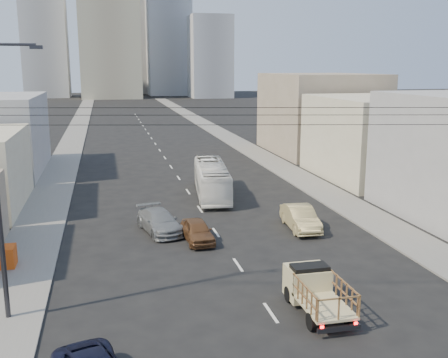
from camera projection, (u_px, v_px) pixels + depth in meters
name	position (u px, v px, depth m)	size (l,w,h in m)	color
ground	(285.00, 334.00, 21.84)	(420.00, 420.00, 0.00)	black
sidewalk_left	(75.00, 134.00, 85.97)	(3.50, 180.00, 0.12)	slate
sidewalk_right	(215.00, 130.00, 91.08)	(3.50, 180.00, 0.12)	slate
lane_dashes	(157.00, 147.00, 72.34)	(0.15, 104.00, 0.01)	silver
flatbed_pickup	(316.00, 289.00, 23.67)	(1.95, 4.41, 1.90)	#C8B986
city_bus	(212.00, 179.00, 44.78)	(2.44, 10.43, 2.91)	white
sedan_brown	(197.00, 231.00, 33.28)	(1.63, 4.05, 1.38)	brown
sedan_tan	(300.00, 218.00, 35.78)	(1.69, 4.84, 1.59)	tan
sedan_grey	(159.00, 221.00, 35.19)	(2.05, 5.05, 1.46)	gray
overhead_wires	(279.00, 116.00, 21.37)	(23.01, 5.02, 0.72)	black
bldg_right_mid	(379.00, 138.00, 51.91)	(11.00, 14.00, 8.00)	beige
bldg_right_far	(320.00, 113.00, 67.05)	(12.00, 16.00, 10.00)	gray
high_rise_tower	(108.00, 8.00, 176.61)	(20.00, 20.00, 60.00)	tan
midrise_ne	(168.00, 41.00, 197.80)	(16.00, 16.00, 40.00)	#96989E
midrise_nw	(46.00, 48.00, 184.11)	(15.00, 15.00, 34.00)	#96989E
midrise_back	(134.00, 38.00, 209.06)	(18.00, 18.00, 44.00)	#939396
midrise_east	(210.00, 57.00, 182.62)	(14.00, 14.00, 28.00)	#96989E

